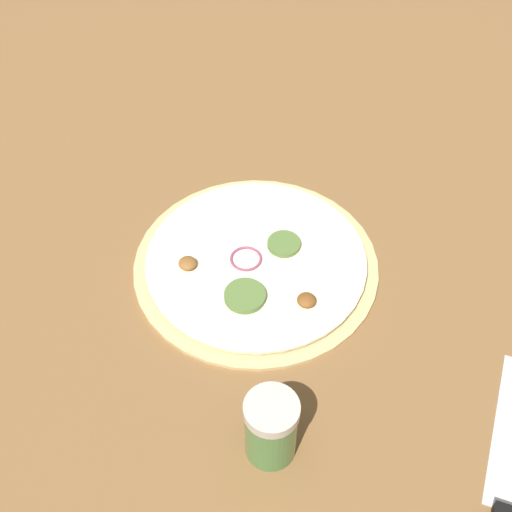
{
  "coord_description": "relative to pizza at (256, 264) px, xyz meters",
  "views": [
    {
      "loc": [
        -0.02,
        -0.56,
        0.66
      ],
      "look_at": [
        0.0,
        0.0,
        0.02
      ],
      "focal_mm": 50.0,
      "sensor_mm": 36.0,
      "label": 1
    }
  ],
  "objects": [
    {
      "name": "spice_jar",
      "position": [
        0.01,
        -0.24,
        0.04
      ],
      "size": [
        0.05,
        0.05,
        0.08
      ],
      "color": "#4C7F42",
      "rests_on": "ground_plane"
    },
    {
      "name": "ground_plane",
      "position": [
        0.0,
        0.0,
        -0.01
      ],
      "size": [
        3.0,
        3.0,
        0.0
      ],
      "primitive_type": "plane",
      "color": "brown"
    },
    {
      "name": "pizza",
      "position": [
        0.0,
        0.0,
        0.0
      ],
      "size": [
        0.3,
        0.3,
        0.02
      ],
      "color": "#D6B77A",
      "rests_on": "ground_plane"
    }
  ]
}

